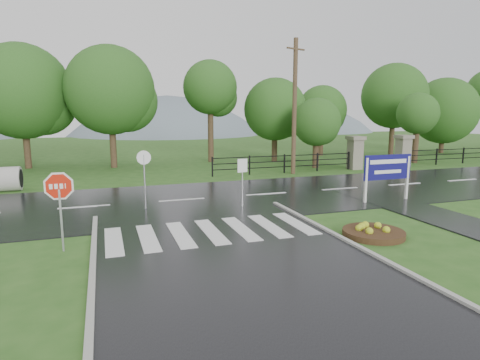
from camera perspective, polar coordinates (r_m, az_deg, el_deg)
name	(u,v)px	position (r m, az deg, el deg)	size (l,w,h in m)	color
ground	(274,302)	(8.63, 4.85, -16.87)	(120.00, 120.00, 0.00)	#2C581D
main_road	(182,201)	(17.76, -8.26, -2.96)	(90.00, 8.00, 0.04)	black
walkway	(443,218)	(16.51, 26.88, -4.88)	(2.20, 11.00, 0.04)	black
crosswalk	(211,231)	(13.02, -4.11, -7.28)	(6.50, 2.80, 0.02)	silver
pillar_west	(355,152)	(28.27, 16.05, 3.86)	(1.00, 1.00, 2.24)	gray
pillar_east	(403,150)	(30.73, 22.19, 3.96)	(1.00, 1.00, 2.24)	gray
fence_west	(284,162)	(25.69, 6.34, 2.61)	(9.58, 0.08, 1.20)	black
hills	(146,220)	(74.90, -13.26, -5.60)	(102.00, 48.00, 48.00)	slate
treeline	(160,162)	(31.56, -11.25, 2.47)	(83.20, 5.20, 10.00)	#225119
stop_sign	(59,192)	(12.01, -24.32, -1.63)	(1.06, 0.07, 2.38)	#939399
estate_billboard	(387,169)	(18.32, 20.24, 1.41)	(2.34, 0.10, 2.05)	silver
flower_bed	(374,232)	(13.33, 18.46, -7.00)	(1.90, 1.90, 0.38)	#332111
reg_sign_small	(242,173)	(16.09, 0.34, 1.02)	(0.44, 0.10, 2.00)	#939399
reg_sign_round	(144,173)	(16.18, -13.45, 0.99)	(0.55, 0.08, 2.37)	#939399
utility_pole_east	(294,106)	(25.21, 7.76, 10.32)	(1.41, 0.56, 8.22)	#473523
entrance_tree_left	(317,122)	(28.27, 10.86, 8.06)	(3.29, 3.29, 4.81)	#3D2B1C
entrance_tree_right	(418,114)	(33.35, 23.95, 8.59)	(3.08, 3.08, 5.28)	#3D2B1C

